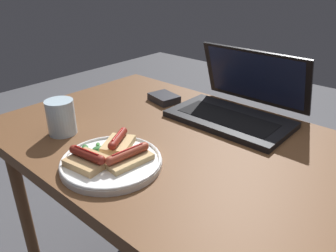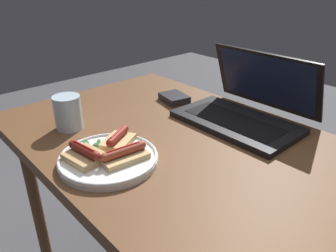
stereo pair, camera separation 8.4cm
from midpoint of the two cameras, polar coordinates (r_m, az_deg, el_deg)
desk at (r=0.86m, az=11.64°, el=-9.30°), size 1.37×0.70×0.72m
laptop at (r=1.03m, az=15.48°, el=2.72°), size 0.37×0.28×0.20m
plate at (r=0.80m, az=-7.38°, el=-5.72°), size 0.24×0.24×0.02m
sausage_toast_left at (r=0.78m, az=-4.61°, el=-5.09°), size 0.07×0.12×0.04m
sausage_toast_middle at (r=0.79m, az=-11.37°, el=-4.98°), size 0.11×0.09×0.04m
sausage_toast_right at (r=0.85m, az=-5.90°, el=-2.41°), size 0.10×0.11×0.04m
salad_pile at (r=0.85m, az=-10.34°, el=-3.31°), size 0.07×0.07×0.01m
drinking_glass at (r=0.98m, az=-14.70°, el=2.23°), size 0.08×0.08×0.10m
external_drive at (r=1.16m, az=3.17°, el=4.84°), size 0.11×0.10×0.02m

